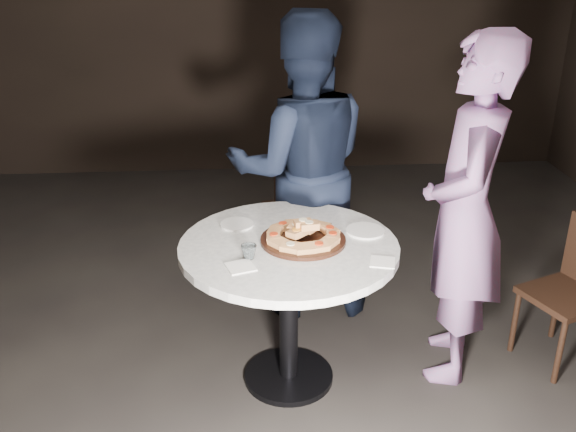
{
  "coord_description": "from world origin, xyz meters",
  "views": [
    {
      "loc": [
        -0.3,
        -2.9,
        2.27
      ],
      "look_at": [
        -0.08,
        0.04,
        0.97
      ],
      "focal_mm": 40.0,
      "sensor_mm": 36.0,
      "label": 1
    }
  ],
  "objects": [
    {
      "name": "diner_navy",
      "position": [
        0.05,
        0.8,
        0.95
      ],
      "size": [
        0.94,
        0.74,
        1.89
      ],
      "primitive_type": "imported",
      "rotation": [
        0.0,
        0.0,
        3.16
      ],
      "color": "black",
      "rests_on": "ground"
    },
    {
      "name": "water_glass",
      "position": [
        -0.29,
        -0.16,
        0.87
      ],
      "size": [
        0.08,
        0.08,
        0.07
      ],
      "primitive_type": "imported",
      "rotation": [
        0.0,
        0.0,
        -0.02
      ],
      "color": "silver",
      "rests_on": "table"
    },
    {
      "name": "napkin_far",
      "position": [
        0.35,
        -0.24,
        0.84
      ],
      "size": [
        0.14,
        0.14,
        0.01
      ],
      "primitive_type": "cube",
      "rotation": [
        0.0,
        0.0,
        -0.25
      ],
      "color": "white",
      "rests_on": "table"
    },
    {
      "name": "table",
      "position": [
        -0.08,
        -0.01,
        0.68
      ],
      "size": [
        1.47,
        1.47,
        0.84
      ],
      "rotation": [
        0.0,
        0.0,
        0.42
      ],
      "color": "black",
      "rests_on": "ground"
    },
    {
      "name": "chair_far",
      "position": [
        0.07,
        1.34,
        0.46
      ],
      "size": [
        0.45,
        0.47,
        0.8
      ],
      "rotation": [
        0.0,
        0.0,
        3.36
      ],
      "color": "black",
      "rests_on": "ground"
    },
    {
      "name": "serving_board",
      "position": [
        -0.01,
        0.01,
        0.85
      ],
      "size": [
        0.44,
        0.44,
        0.02
      ],
      "primitive_type": "cylinder",
      "rotation": [
        0.0,
        0.0,
        -0.01
      ],
      "color": "black",
      "rests_on": "table"
    },
    {
      "name": "diner_teal",
      "position": [
        0.84,
        0.07,
        0.94
      ],
      "size": [
        0.63,
        0.78,
        1.87
      ],
      "primitive_type": "imported",
      "rotation": [
        0.0,
        0.0,
        -1.87
      ],
      "color": "#866097",
      "rests_on": "ground"
    },
    {
      "name": "floor",
      "position": [
        0.0,
        0.0,
        0.0
      ],
      "size": [
        7.0,
        7.0,
        0.0
      ],
      "primitive_type": "plane",
      "color": "black",
      "rests_on": "ground"
    },
    {
      "name": "plate_left",
      "position": [
        -0.34,
        0.23,
        0.84
      ],
      "size": [
        0.23,
        0.23,
        0.01
      ],
      "primitive_type": "cylinder",
      "rotation": [
        0.0,
        0.0,
        0.32
      ],
      "color": "white",
      "rests_on": "table"
    },
    {
      "name": "napkin_near",
      "position": [
        -0.33,
        -0.24,
        0.84
      ],
      "size": [
        0.16,
        0.16,
        0.01
      ],
      "primitive_type": "cube",
      "rotation": [
        0.0,
        0.0,
        0.32
      ],
      "color": "white",
      "rests_on": "table"
    },
    {
      "name": "plate_right",
      "position": [
        0.33,
        0.1,
        0.84
      ],
      "size": [
        0.26,
        0.26,
        0.01
      ],
      "primitive_type": "cylinder",
      "rotation": [
        0.0,
        0.0,
        0.35
      ],
      "color": "white",
      "rests_on": "table"
    },
    {
      "name": "focaccia_pile",
      "position": [
        -0.01,
        0.01,
        0.88
      ],
      "size": [
        0.38,
        0.38,
        0.1
      ],
      "rotation": [
        0.0,
        0.0,
        0.33
      ],
      "color": "#C3834B",
      "rests_on": "serving_board"
    }
  ]
}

